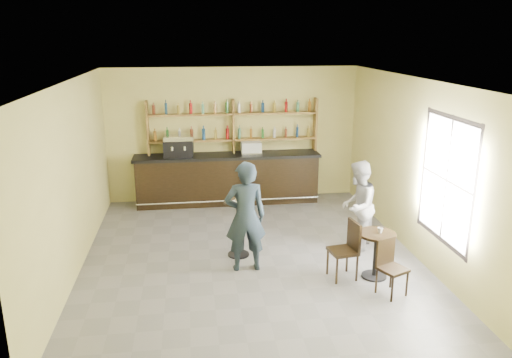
{
  "coord_description": "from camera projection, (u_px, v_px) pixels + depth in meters",
  "views": [
    {
      "loc": [
        -1.03,
        -8.33,
        3.94
      ],
      "look_at": [
        0.2,
        0.8,
        1.25
      ],
      "focal_mm": 35.0,
      "sensor_mm": 36.0,
      "label": 1
    }
  ],
  "objects": [
    {
      "name": "bar_counter",
      "position": [
        228.0,
        179.0,
        11.97
      ],
      "size": [
        4.39,
        0.86,
        1.19
      ],
      "primitive_type": null,
      "color": "black",
      "rests_on": "floor"
    },
    {
      "name": "wall_back",
      "position": [
        233.0,
        134.0,
        12.04
      ],
      "size": [
        7.0,
        0.0,
        7.0
      ],
      "primitive_type": "plane",
      "rotation": [
        1.57,
        0.0,
        0.0
      ],
      "color": "#D6CE7A",
      "rests_on": "floor"
    },
    {
      "name": "donut",
      "position": [
        239.0,
        200.0,
        8.92
      ],
      "size": [
        0.17,
        0.17,
        0.05
      ],
      "primitive_type": "torus",
      "rotation": [
        0.0,
        0.0,
        0.41
      ],
      "color": "gold",
      "rests_on": "napkin"
    },
    {
      "name": "chair_west",
      "position": [
        343.0,
        250.0,
        8.24
      ],
      "size": [
        0.49,
        0.49,
        0.99
      ],
      "primitive_type": null,
      "rotation": [
        0.0,
        0.0,
        -1.42
      ],
      "color": "black",
      "rests_on": "floor"
    },
    {
      "name": "wall_front",
      "position": [
        291.0,
        259.0,
        5.38
      ],
      "size": [
        7.0,
        0.0,
        7.0
      ],
      "primitive_type": "plane",
      "rotation": [
        -1.57,
        0.0,
        0.0
      ],
      "color": "#D6CE7A",
      "rests_on": "floor"
    },
    {
      "name": "liquor_bottles",
      "position": [
        233.0,
        120.0,
        11.81
      ],
      "size": [
        3.68,
        0.1,
        1.0
      ],
      "primitive_type": null,
      "color": "#8C5919",
      "rests_on": "shelf_unit"
    },
    {
      "name": "patron_second",
      "position": [
        358.0,
        206.0,
        9.29
      ],
      "size": [
        0.99,
        1.05,
        1.71
      ],
      "primitive_type": "imported",
      "rotation": [
        0.0,
        0.0,
        -2.14
      ],
      "color": "#A4A4A9",
      "rests_on": "floor"
    },
    {
      "name": "floor",
      "position": [
        251.0,
        257.0,
        9.16
      ],
      "size": [
        7.0,
        7.0,
        0.0
      ],
      "primitive_type": "plane",
      "color": "slate",
      "rests_on": "ground"
    },
    {
      "name": "cup_cafe",
      "position": [
        380.0,
        230.0,
        8.18
      ],
      "size": [
        0.1,
        0.1,
        0.09
      ],
      "primitive_type": "imported",
      "rotation": [
        0.0,
        0.0,
        -0.08
      ],
      "color": "white",
      "rests_on": "cafe_table"
    },
    {
      "name": "napkin",
      "position": [
        238.0,
        201.0,
        8.93
      ],
      "size": [
        0.23,
        0.23,
        0.0
      ],
      "primitive_type": "cube",
      "rotation": [
        0.0,
        0.0,
        0.69
      ],
      "color": "white",
      "rests_on": "pedestal_table"
    },
    {
      "name": "ceiling",
      "position": [
        250.0,
        80.0,
        8.26
      ],
      "size": [
        7.0,
        7.0,
        0.0
      ],
      "primitive_type": "plane",
      "rotation": [
        3.14,
        0.0,
        0.0
      ],
      "color": "white",
      "rests_on": "wall_back"
    },
    {
      "name": "pedestal_table",
      "position": [
        238.0,
        228.0,
        9.08
      ],
      "size": [
        0.67,
        0.67,
        1.06
      ],
      "primitive_type": null,
      "rotation": [
        0.0,
        0.0,
        -0.39
      ],
      "color": "black",
      "rests_on": "floor"
    },
    {
      "name": "wall_right",
      "position": [
        414.0,
        167.0,
        9.09
      ],
      "size": [
        0.0,
        7.0,
        7.0
      ],
      "primitive_type": "plane",
      "rotation": [
        1.57,
        0.0,
        -1.57
      ],
      "color": "#D6CE7A",
      "rests_on": "floor"
    },
    {
      "name": "espresso_machine",
      "position": [
        179.0,
        146.0,
        11.59
      ],
      "size": [
        0.7,
        0.47,
        0.48
      ],
      "primitive_type": null,
      "rotation": [
        0.0,
        0.0,
        -0.06
      ],
      "color": "black",
      "rests_on": "bar_counter"
    },
    {
      "name": "man_main",
      "position": [
        245.0,
        217.0,
        8.43
      ],
      "size": [
        0.71,
        0.47,
        1.93
      ],
      "primitive_type": "imported",
      "rotation": [
        0.0,
        0.0,
        3.16
      ],
      "color": "black",
      "rests_on": "floor"
    },
    {
      "name": "chair_south",
      "position": [
        393.0,
        269.0,
        7.72
      ],
      "size": [
        0.51,
        0.51,
        0.89
      ],
      "primitive_type": null,
      "rotation": [
        0.0,
        0.0,
        0.43
      ],
      "color": "black",
      "rests_on": "floor"
    },
    {
      "name": "pastry_case",
      "position": [
        251.0,
        148.0,
        11.83
      ],
      "size": [
        0.51,
        0.42,
        0.29
      ],
      "primitive_type": null,
      "rotation": [
        0.0,
        0.0,
        -0.06
      ],
      "color": "silver",
      "rests_on": "bar_counter"
    },
    {
      "name": "window_frame",
      "position": [
        446.0,
        180.0,
        7.92
      ],
      "size": [
        0.04,
        1.7,
        2.1
      ],
      "primitive_type": null,
      "color": "black",
      "rests_on": "wall_right"
    },
    {
      "name": "shelf_unit",
      "position": [
        233.0,
        127.0,
        11.86
      ],
      "size": [
        4.0,
        0.26,
        1.4
      ],
      "primitive_type": null,
      "color": "brown",
      "rests_on": "wall_back"
    },
    {
      "name": "wall_left",
      "position": [
        73.0,
        179.0,
        8.33
      ],
      "size": [
        0.0,
        7.0,
        7.0
      ],
      "primitive_type": "plane",
      "rotation": [
        1.57,
        0.0,
        1.57
      ],
      "color": "#D6CE7A",
      "rests_on": "floor"
    },
    {
      "name": "cafe_table",
      "position": [
        375.0,
        255.0,
        8.29
      ],
      "size": [
        0.74,
        0.74,
        0.8
      ],
      "primitive_type": null,
      "rotation": [
        0.0,
        0.0,
        -0.2
      ],
      "color": "black",
      "rests_on": "floor"
    },
    {
      "name": "cup_pedestal",
      "position": [
        245.0,
        196.0,
        9.03
      ],
      "size": [
        0.15,
        0.15,
        0.1
      ],
      "primitive_type": "imported",
      "rotation": [
        0.0,
        0.0,
        -0.26
      ],
      "color": "white",
      "rests_on": "pedestal_table"
    },
    {
      "name": "window_pane",
      "position": [
        447.0,
        180.0,
        7.92
      ],
      "size": [
        0.0,
        2.0,
        2.0
      ],
      "primitive_type": "plane",
      "rotation": [
        1.57,
        0.0,
        -1.57
      ],
      "color": "white",
      "rests_on": "wall_right"
    }
  ]
}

